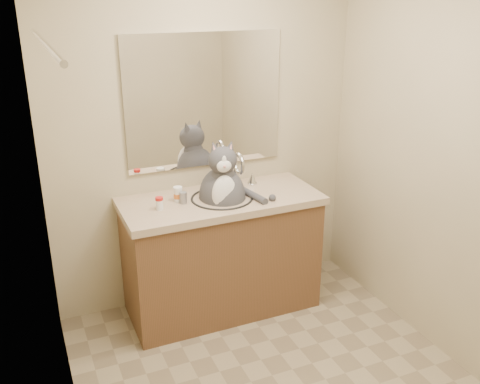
% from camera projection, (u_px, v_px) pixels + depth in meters
% --- Properties ---
extents(room, '(2.22, 2.52, 2.42)m').
position_uv_depth(room, '(292.00, 198.00, 2.63)').
color(room, gray).
rests_on(room, ground).
extents(vanity, '(1.34, 0.59, 1.12)m').
position_uv_depth(vanity, '(222.00, 252.00, 3.72)').
color(vanity, brown).
rests_on(vanity, ground).
extents(mirror, '(1.10, 0.02, 0.90)m').
position_uv_depth(mirror, '(205.00, 101.00, 3.59)').
color(mirror, white).
rests_on(mirror, room).
extents(shower_curtain, '(0.02, 1.30, 1.93)m').
position_uv_depth(shower_curtain, '(72.00, 260.00, 2.38)').
color(shower_curtain, '#BDB38F').
rests_on(shower_curtain, ground).
extents(cat, '(0.43, 0.44, 0.62)m').
position_uv_depth(cat, '(223.00, 193.00, 3.55)').
color(cat, '#434348').
rests_on(cat, vanity).
extents(pill_bottle_redcap, '(0.06, 0.06, 0.08)m').
position_uv_depth(pill_bottle_redcap, '(159.00, 203.00, 3.37)').
color(pill_bottle_redcap, white).
rests_on(pill_bottle_redcap, vanity).
extents(pill_bottle_orange, '(0.07, 0.07, 0.10)m').
position_uv_depth(pill_bottle_orange, '(178.00, 194.00, 3.50)').
color(pill_bottle_orange, white).
rests_on(pill_bottle_orange, vanity).
extents(grey_canister, '(0.06, 0.06, 0.08)m').
position_uv_depth(grey_canister, '(183.00, 198.00, 3.47)').
color(grey_canister, gray).
rests_on(grey_canister, vanity).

